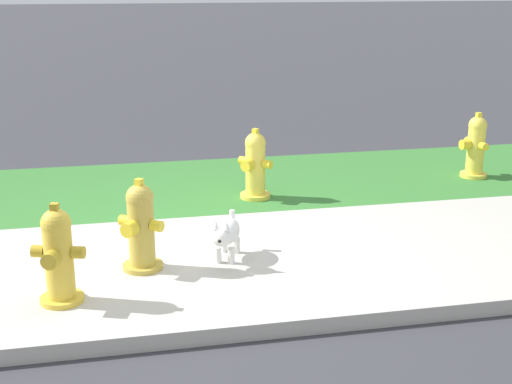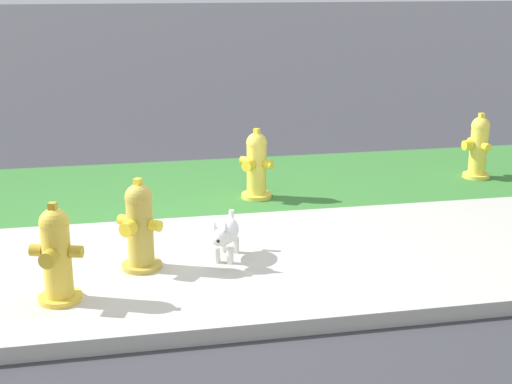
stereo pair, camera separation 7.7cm
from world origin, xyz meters
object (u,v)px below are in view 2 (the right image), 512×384
object	(u,v)px
fire_hydrant_by_grass_verge	(256,165)
fire_hydrant_across_street	(140,226)
fire_hydrant_mid_block	(57,255)
fire_hydrant_at_driveway	(478,147)
small_white_dog	(225,233)

from	to	relation	value
fire_hydrant_by_grass_verge	fire_hydrant_across_street	xyz separation A→B (m)	(-1.31, -1.75, 0.00)
fire_hydrant_mid_block	fire_hydrant_across_street	bearing A→B (deg)	-124.47
fire_hydrant_by_grass_verge	fire_hydrant_mid_block	xyz separation A→B (m)	(-1.94, -2.26, 0.00)
fire_hydrant_at_driveway	small_white_dog	bearing A→B (deg)	114.72
fire_hydrant_across_street	fire_hydrant_at_driveway	world-z (taller)	fire_hydrant_at_driveway
fire_hydrant_by_grass_verge	small_white_dog	size ratio (longest dim) A/B	1.45
fire_hydrant_at_driveway	small_white_dog	distance (m)	3.90
fire_hydrant_mid_block	fire_hydrant_at_driveway	size ratio (longest dim) A/B	0.98
fire_hydrant_by_grass_verge	small_white_dog	world-z (taller)	fire_hydrant_by_grass_verge
small_white_dog	fire_hydrant_by_grass_verge	bearing A→B (deg)	-178.54
fire_hydrant_mid_block	fire_hydrant_by_grass_verge	bearing A→B (deg)	-114.32
small_white_dog	fire_hydrant_mid_block	bearing A→B (deg)	-46.43
fire_hydrant_by_grass_verge	small_white_dog	xyz separation A→B (m)	(-0.60, -1.71, -0.12)
fire_hydrant_by_grass_verge	fire_hydrant_across_street	distance (m)	2.19
fire_hydrant_across_street	small_white_dog	world-z (taller)	fire_hydrant_across_street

